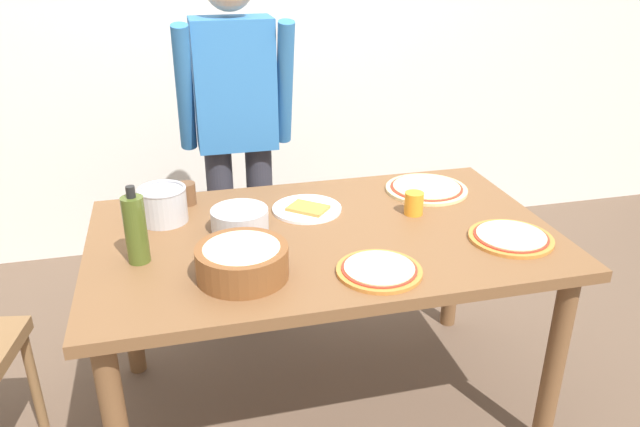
{
  "coord_description": "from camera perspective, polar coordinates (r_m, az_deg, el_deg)",
  "views": [
    {
      "loc": [
        -0.48,
        -1.87,
        1.71
      ],
      "look_at": [
        0.0,
        0.05,
        0.81
      ],
      "focal_mm": 34.58,
      "sensor_mm": 36.0,
      "label": 1
    }
  ],
  "objects": [
    {
      "name": "ground",
      "position": [
        2.57,
        0.28,
        -17.11
      ],
      "size": [
        8.0,
        8.0,
        0.0
      ],
      "primitive_type": "plane",
      "color": "brown"
    },
    {
      "name": "wall_back",
      "position": [
        3.52,
        -6.4,
        17.64
      ],
      "size": [
        5.6,
        0.1,
        2.6
      ],
      "primitive_type": "cube",
      "color": "silver",
      "rests_on": "ground"
    },
    {
      "name": "dining_table",
      "position": [
        2.19,
        0.32,
        -3.89
      ],
      "size": [
        1.6,
        0.96,
        0.76
      ],
      "color": "brown",
      "rests_on": "ground"
    },
    {
      "name": "person_cook",
      "position": [
        2.75,
        -7.72,
        7.97
      ],
      "size": [
        0.49,
        0.25,
        1.62
      ],
      "color": "#2D2D38",
      "rests_on": "ground"
    },
    {
      "name": "pizza_raw_on_board",
      "position": [
        2.53,
        9.82,
        2.3
      ],
      "size": [
        0.33,
        0.33,
        0.02
      ],
      "color": "beige",
      "rests_on": "dining_table"
    },
    {
      "name": "pizza_cooked_on_tray",
      "position": [
        2.19,
        17.24,
        -2.12
      ],
      "size": [
        0.28,
        0.28,
        0.02
      ],
      "color": "#C67A33",
      "rests_on": "dining_table"
    },
    {
      "name": "pizza_second_cooked",
      "position": [
        1.9,
        5.5,
        -5.22
      ],
      "size": [
        0.27,
        0.27,
        0.02
      ],
      "color": "#C67A33",
      "rests_on": "dining_table"
    },
    {
      "name": "plate_with_slice",
      "position": [
        2.31,
        -1.2,
        0.44
      ],
      "size": [
        0.26,
        0.26,
        0.02
      ],
      "color": "white",
      "rests_on": "dining_table"
    },
    {
      "name": "popcorn_bowl",
      "position": [
        1.86,
        -7.23,
        -4.16
      ],
      "size": [
        0.28,
        0.28,
        0.11
      ],
      "color": "brown",
      "rests_on": "dining_table"
    },
    {
      "name": "mixing_bowl_steel",
      "position": [
        2.16,
        -7.43,
        -0.59
      ],
      "size": [
        0.2,
        0.2,
        0.08
      ],
      "color": "#B7B7BC",
      "rests_on": "dining_table"
    },
    {
      "name": "olive_oil_bottle",
      "position": [
        2.0,
        -16.69,
        -1.38
      ],
      "size": [
        0.07,
        0.07,
        0.26
      ],
      "color": "#47561E",
      "rests_on": "dining_table"
    },
    {
      "name": "steel_pot",
      "position": [
        2.28,
        -14.33,
        0.84
      ],
      "size": [
        0.17,
        0.17,
        0.13
      ],
      "color": "#B7B7BC",
      "rests_on": "dining_table"
    },
    {
      "name": "cup_orange",
      "position": [
        2.3,
        8.68,
        0.94
      ],
      "size": [
        0.07,
        0.07,
        0.08
      ],
      "primitive_type": "cylinder",
      "color": "orange",
      "rests_on": "dining_table"
    },
    {
      "name": "cup_small_brown",
      "position": [
        2.41,
        -12.24,
        1.81
      ],
      "size": [
        0.07,
        0.07,
        0.08
      ],
      "primitive_type": "cylinder",
      "color": "brown",
      "rests_on": "dining_table"
    }
  ]
}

